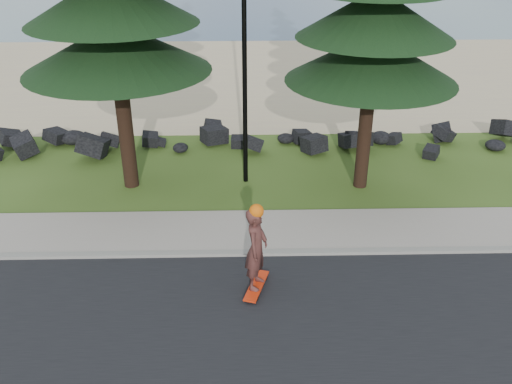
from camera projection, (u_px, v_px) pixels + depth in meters
ground at (247, 236)px, 14.93m from camera, size 160.00×160.00×0.00m
road at (249, 360)px, 10.94m from camera, size 160.00×7.00×0.02m
kerb at (247, 253)px, 14.11m from camera, size 160.00×0.20×0.10m
sidewalk at (247, 230)px, 15.08m from camera, size 160.00×2.00×0.08m
beach_sand at (244, 77)px, 27.74m from camera, size 160.00×15.00×0.01m
seawall_boulders at (245, 150)px, 19.88m from camera, size 60.00×2.40×1.10m
lamp_post at (244, 48)px, 15.83m from camera, size 0.25×0.14×8.14m
skateboarder at (256, 249)px, 12.38m from camera, size 0.66×1.21×2.18m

